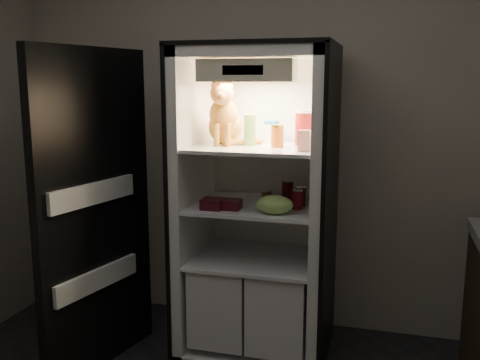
# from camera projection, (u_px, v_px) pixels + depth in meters

# --- Properties ---
(room_shell) EXTENTS (3.60, 3.60, 3.60)m
(room_shell) POSITION_uv_depth(u_px,v_px,m) (163.00, 94.00, 1.82)
(room_shell) COLOR white
(room_shell) RESTS_ON floor
(refrigerator) EXTENTS (0.90, 0.72, 1.88)m
(refrigerator) POSITION_uv_depth(u_px,v_px,m) (258.00, 225.00, 3.28)
(refrigerator) COLOR white
(refrigerator) RESTS_ON floor
(fridge_door) EXTENTS (0.25, 0.86, 1.85)m
(fridge_door) POSITION_uv_depth(u_px,v_px,m) (96.00, 215.00, 3.05)
(fridge_door) COLOR black
(fridge_door) RESTS_ON floor
(tabby_cat) EXTENTS (0.36, 0.40, 0.41)m
(tabby_cat) POSITION_uv_depth(u_px,v_px,m) (225.00, 119.00, 3.19)
(tabby_cat) COLOR #C86A19
(tabby_cat) RESTS_ON refrigerator
(parmesan_shaker) EXTENTS (0.07, 0.07, 0.18)m
(parmesan_shaker) POSITION_uv_depth(u_px,v_px,m) (250.00, 130.00, 3.13)
(parmesan_shaker) COLOR green
(parmesan_shaker) RESTS_ON refrigerator
(mayo_tub) EXTENTS (0.10, 0.10, 0.14)m
(mayo_tub) POSITION_uv_depth(u_px,v_px,m) (272.00, 132.00, 3.28)
(mayo_tub) COLOR white
(mayo_tub) RESTS_ON refrigerator
(salsa_jar) EXTENTS (0.07, 0.07, 0.13)m
(salsa_jar) POSITION_uv_depth(u_px,v_px,m) (277.00, 136.00, 3.06)
(salsa_jar) COLOR maroon
(salsa_jar) RESTS_ON refrigerator
(pepper_jar) EXTENTS (0.12, 0.12, 0.21)m
(pepper_jar) POSITION_uv_depth(u_px,v_px,m) (305.00, 128.00, 3.14)
(pepper_jar) COLOR #A41B15
(pepper_jar) RESTS_ON refrigerator
(cream_carton) EXTENTS (0.07, 0.07, 0.11)m
(cream_carton) POSITION_uv_depth(u_px,v_px,m) (304.00, 141.00, 2.88)
(cream_carton) COLOR silver
(cream_carton) RESTS_ON refrigerator
(soda_can_a) EXTENTS (0.07, 0.07, 0.13)m
(soda_can_a) POSITION_uv_depth(u_px,v_px,m) (288.00, 191.00, 3.25)
(soda_can_a) COLOR black
(soda_can_a) RESTS_ON refrigerator
(soda_can_b) EXTENTS (0.06, 0.06, 0.11)m
(soda_can_b) POSITION_uv_depth(u_px,v_px,m) (301.00, 197.00, 3.14)
(soda_can_b) COLOR black
(soda_can_b) RESTS_ON refrigerator
(soda_can_c) EXTENTS (0.06, 0.06, 0.11)m
(soda_can_c) POSITION_uv_depth(u_px,v_px,m) (297.00, 200.00, 3.05)
(soda_can_c) COLOR black
(soda_can_c) RESTS_ON refrigerator
(condiment_jar) EXTENTS (0.06, 0.06, 0.08)m
(condiment_jar) POSITION_uv_depth(u_px,v_px,m) (267.00, 196.00, 3.22)
(condiment_jar) COLOR brown
(condiment_jar) RESTS_ON refrigerator
(grape_bag) EXTENTS (0.21, 0.15, 0.10)m
(grape_bag) POSITION_uv_depth(u_px,v_px,m) (275.00, 205.00, 2.95)
(grape_bag) COLOR #85B454
(grape_bag) RESTS_ON refrigerator
(berry_box_left) EXTENTS (0.12, 0.12, 0.06)m
(berry_box_left) POSITION_uv_depth(u_px,v_px,m) (213.00, 204.00, 3.07)
(berry_box_left) COLOR #450B12
(berry_box_left) RESTS_ON refrigerator
(berry_box_right) EXTENTS (0.11, 0.11, 0.05)m
(berry_box_right) POSITION_uv_depth(u_px,v_px,m) (231.00, 204.00, 3.06)
(berry_box_right) COLOR #450B12
(berry_box_right) RESTS_ON refrigerator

